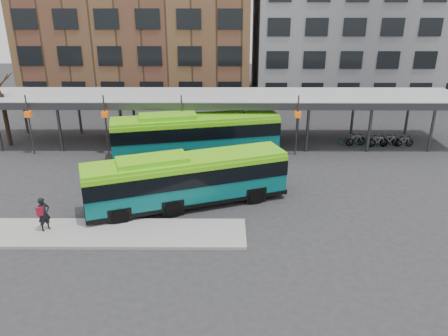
% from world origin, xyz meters
% --- Properties ---
extents(ground, '(120.00, 120.00, 0.00)m').
position_xyz_m(ground, '(0.00, 0.00, 0.00)').
color(ground, '#28282B').
rests_on(ground, ground).
extents(boarding_island, '(14.00, 3.00, 0.18)m').
position_xyz_m(boarding_island, '(-5.50, -3.00, 0.09)').
color(boarding_island, gray).
rests_on(boarding_island, ground).
extents(canopy, '(40.00, 6.53, 4.80)m').
position_xyz_m(canopy, '(-0.06, 12.87, 3.91)').
color(canopy, '#999B9E').
rests_on(canopy, ground).
extents(tree, '(1.64, 1.64, 5.60)m').
position_xyz_m(tree, '(-18.00, 12.00, 2.43)').
color(tree, black).
rests_on(tree, ground).
extents(building_brick, '(26.00, 14.00, 22.00)m').
position_xyz_m(building_brick, '(-10.00, 32.00, 11.00)').
color(building_brick, brown).
rests_on(building_brick, ground).
extents(building_grey, '(24.00, 14.00, 20.00)m').
position_xyz_m(building_grey, '(16.00, 32.00, 10.00)').
color(building_grey, slate).
rests_on(building_grey, ground).
extents(bus_front, '(12.23, 6.52, 3.33)m').
position_xyz_m(bus_front, '(-1.93, 0.62, 1.73)').
color(bus_front, '#085C5E').
rests_on(bus_front, ground).
extents(bus_rear, '(13.20, 5.49, 3.56)m').
position_xyz_m(bus_rear, '(-1.95, 9.21, 1.85)').
color(bus_rear, '#085C5E').
rests_on(bus_rear, ground).
extents(pedestrian, '(0.78, 0.81, 1.87)m').
position_xyz_m(pedestrian, '(-9.23, -2.78, 1.13)').
color(pedestrian, black).
rests_on(pedestrian, boarding_island).
extents(bike_rack, '(6.52, 1.38, 1.07)m').
position_xyz_m(bike_rack, '(13.21, 11.97, 0.48)').
color(bike_rack, slate).
rests_on(bike_rack, ground).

